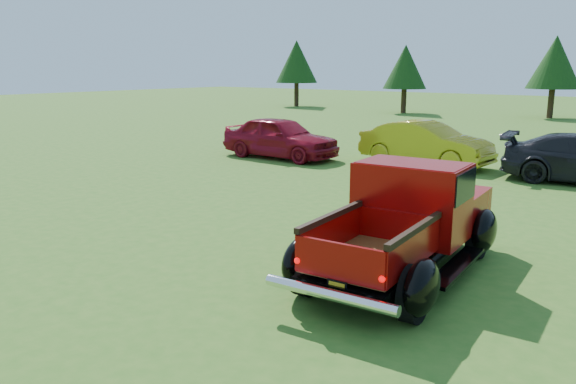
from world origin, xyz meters
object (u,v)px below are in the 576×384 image
object	(u,v)px
tree_west	(405,67)
show_car_red	(280,137)
tree_far_west	(297,62)
tree_mid_left	(555,62)
pickup_truck	(411,219)
show_car_yellow	(426,143)

from	to	relation	value
tree_west	show_car_red	world-z (taller)	tree_west
tree_far_west	show_car_red	xyz separation A→B (m)	(15.50, -21.58, -2.80)
tree_west	tree_mid_left	size ratio (longest dim) A/B	0.92
pickup_truck	show_car_yellow	xyz separation A→B (m)	(-3.88, 9.16, -0.10)
tree_far_west	show_car_red	world-z (taller)	tree_far_west
tree_far_west	tree_west	distance (m)	10.06
tree_far_west	pickup_truck	xyz separation A→B (m)	(23.96, -28.93, -2.72)
tree_mid_left	pickup_truck	bearing A→B (deg)	-80.58
tree_west	pickup_truck	size ratio (longest dim) A/B	0.98
show_car_red	tree_mid_left	bearing A→B (deg)	-9.63
show_car_yellow	pickup_truck	bearing A→B (deg)	-154.09
pickup_truck	show_car_yellow	distance (m)	9.95
tree_west	show_car_yellow	bearing A→B (deg)	-61.75
tree_far_west	tree_west	size ratio (longest dim) A/B	1.13
tree_far_west	pickup_truck	world-z (taller)	tree_far_west
tree_far_west	show_car_yellow	bearing A→B (deg)	-44.55
tree_west	tree_mid_left	bearing A→B (deg)	12.53
show_car_red	tree_west	bearing A→B (deg)	14.15
tree_west	show_car_yellow	distance (m)	21.45
pickup_truck	show_car_red	distance (m)	11.21
tree_west	show_car_yellow	world-z (taller)	tree_west
tree_far_west	tree_mid_left	size ratio (longest dim) A/B	1.04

